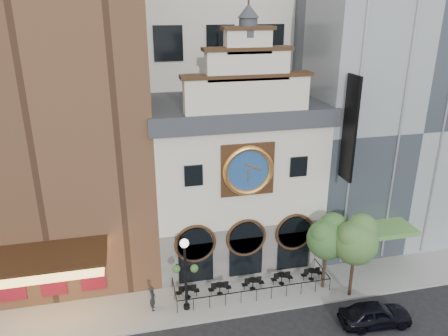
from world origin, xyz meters
TOP-DOWN VIEW (x-y plane):
  - ground at (0.00, 0.00)m, footprint 120.00×120.00m
  - sidewalk at (0.00, 2.50)m, footprint 44.00×5.00m
  - clock_building at (0.00, 7.82)m, footprint 12.60×8.78m
  - theater_building at (-13.00, 9.96)m, footprint 14.00×15.60m
  - retail_building at (12.99, 9.99)m, footprint 14.00×14.40m
  - cafe_railing at (0.00, 2.50)m, footprint 10.60×2.60m
  - bistro_0 at (-4.41, 2.61)m, footprint 1.58×0.68m
  - bistro_1 at (-2.22, 2.47)m, footprint 1.58×0.68m
  - bistro_2 at (0.14, 2.50)m, footprint 1.58×0.68m
  - bistro_3 at (2.30, 2.61)m, footprint 1.58×0.68m
  - bistro_4 at (4.58, 2.62)m, footprint 1.58×0.68m
  - car_right at (6.55, -2.47)m, footprint 4.58×2.12m
  - pedestrian at (-6.78, 1.90)m, footprint 0.46×0.65m
  - lamppost at (-4.66, 1.49)m, footprint 1.63×0.72m
  - tree_left at (6.44, 0.44)m, footprint 3.04×2.93m
  - tree_right at (5.04, 1.66)m, footprint 2.86×2.75m

SIDE VIEW (x-z plane):
  - ground at x=0.00m, z-range 0.00..0.00m
  - sidewalk at x=0.00m, z-range 0.00..0.15m
  - cafe_railing at x=0.00m, z-range 0.15..1.05m
  - bistro_0 at x=-4.41m, z-range 0.16..1.06m
  - bistro_1 at x=-2.22m, z-range 0.16..1.06m
  - bistro_2 at x=0.14m, z-range 0.16..1.06m
  - bistro_3 at x=2.30m, z-range 0.16..1.06m
  - bistro_4 at x=4.58m, z-range 0.16..1.06m
  - car_right at x=6.55m, z-range 0.00..1.52m
  - pedestrian at x=-6.78m, z-range 0.15..1.85m
  - lamppost at x=-4.66m, z-range 0.76..5.91m
  - tree_right at x=5.04m, z-range 1.43..6.93m
  - tree_left at x=6.44m, z-range 1.52..7.37m
  - clock_building at x=0.00m, z-range -2.64..16.01m
  - retail_building at x=12.99m, z-range 0.14..20.14m
  - theater_building at x=-13.00m, z-range 0.10..25.10m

